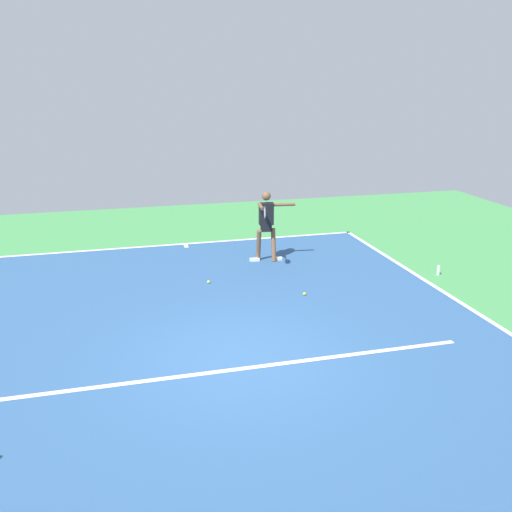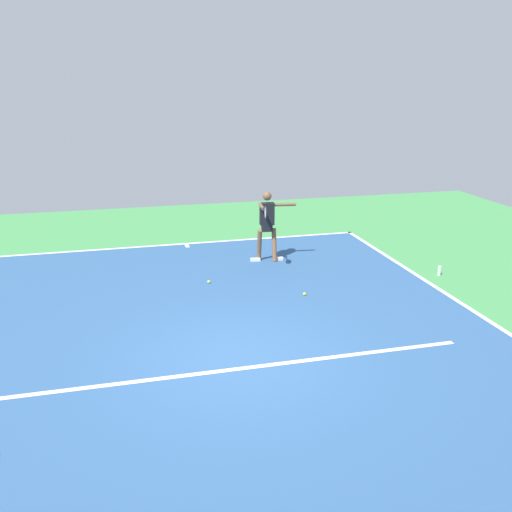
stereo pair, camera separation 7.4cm
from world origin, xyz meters
The scene contains 10 objects.
ground_plane centered at (0.00, 0.00, 0.00)m, with size 22.89×22.89×0.00m, color #428E4C.
court_surface centered at (0.00, 0.00, 0.00)m, with size 9.53×13.29×0.00m, color #2D5484.
court_line_baseline_near centered at (0.00, -6.60, 0.00)m, with size 9.53×0.10×0.01m, color white.
court_line_sideline_left centered at (-4.72, 0.00, 0.00)m, with size 0.10×13.29×0.01m, color white.
court_line_service centered at (0.00, 0.37, 0.00)m, with size 7.15×0.10×0.01m, color white.
court_line_centre_mark centered at (0.00, -6.40, 0.00)m, with size 0.10×0.30×0.01m, color white.
tennis_player centered at (-1.72, -4.63, 0.98)m, with size 1.10×1.18×1.71m.
tennis_ball_near_player centered at (-0.09, -3.44, 0.03)m, with size 0.07×0.07×0.07m, color #C6E53D.
tennis_ball_centre_court centered at (-1.86, -2.26, 0.03)m, with size 0.07×0.07×0.07m, color yellow.
water_bottle centered at (-5.19, -2.68, 0.11)m, with size 0.07×0.07×0.22m, color white.
Camera 1 is at (1.77, 7.75, 4.20)m, focal length 39.13 mm.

